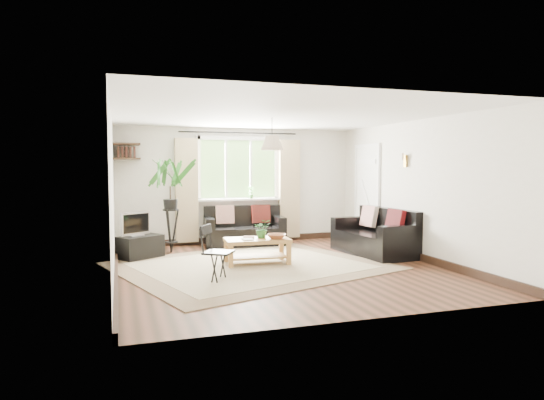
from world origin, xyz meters
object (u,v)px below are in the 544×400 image
object	(u,v)px
coffee_table	(257,251)
tv_stand	(140,247)
sofa_back	(244,227)
palm_stand	(171,206)
sofa_right	(374,233)
folding_chair	(219,253)

from	to	relation	value
coffee_table	tv_stand	world-z (taller)	coffee_table
sofa_back	palm_stand	size ratio (longest dim) A/B	0.91
coffee_table	sofa_right	bearing A→B (deg)	5.96
coffee_table	palm_stand	world-z (taller)	palm_stand
coffee_table	folding_chair	xyz separation A→B (m)	(-0.83, -0.95, 0.18)
sofa_right	palm_stand	xyz separation A→B (m)	(-3.51, 1.31, 0.48)
sofa_back	tv_stand	size ratio (longest dim) A/B	2.16
coffee_table	palm_stand	size ratio (longest dim) A/B	0.60
palm_stand	sofa_back	bearing A→B (deg)	14.24
tv_stand	coffee_table	bearing A→B (deg)	-65.09
tv_stand	palm_stand	bearing A→B (deg)	3.93
sofa_back	coffee_table	xyz separation A→B (m)	(-0.28, -1.94, -0.16)
sofa_right	folding_chair	size ratio (longest dim) A/B	2.14
sofa_right	tv_stand	world-z (taller)	sofa_right
sofa_back	tv_stand	bearing A→B (deg)	-152.66
sofa_right	tv_stand	distance (m)	4.19
palm_stand	tv_stand	bearing A→B (deg)	-142.78
sofa_back	palm_stand	xyz separation A→B (m)	(-1.51, -0.38, 0.50)
palm_stand	folding_chair	distance (m)	2.58
sofa_back	folding_chair	world-z (taller)	folding_chair
sofa_right	tv_stand	xyz separation A→B (m)	(-4.09, 0.88, -0.20)
palm_stand	coffee_table	bearing A→B (deg)	-51.69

